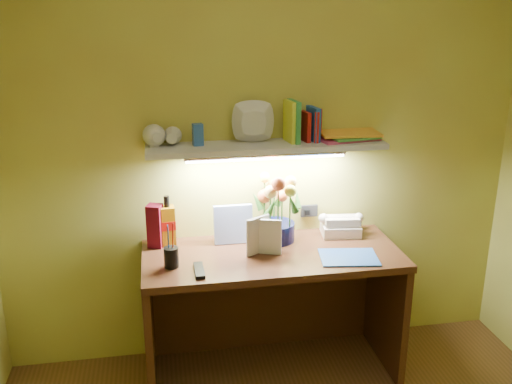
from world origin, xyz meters
TOP-DOWN VIEW (x-y plane):
  - desk at (0.00, 1.20)m, footprint 1.40×0.60m
  - flower_bouquet at (0.05, 1.37)m, footprint 0.31×0.31m
  - telephone at (0.44, 1.38)m, footprint 0.24×0.19m
  - desk_clock at (0.55, 1.45)m, footprint 0.10×0.07m
  - whisky_bottle at (-0.55, 1.41)m, footprint 0.08×0.08m
  - whisky_box at (-0.62, 1.40)m, footprint 0.10×0.10m
  - pen_cup at (-0.55, 1.12)m, footprint 0.10×0.10m
  - art_card at (-0.19, 1.38)m, footprint 0.22×0.04m
  - tv_remote at (-0.41, 1.03)m, footprint 0.05×0.17m
  - blue_folder at (0.38, 1.06)m, footprint 0.33×0.26m
  - desk_book_a at (-0.15, 1.17)m, footprint 0.15×0.09m
  - desk_book_b at (-0.09, 1.21)m, footprint 0.14×0.07m
  - wall_shelf at (0.01, 1.38)m, footprint 1.30×0.32m

SIDE VIEW (x-z plane):
  - desk at x=0.00m, z-range 0.00..0.75m
  - blue_folder at x=0.38m, z-range 0.75..0.76m
  - tv_remote at x=-0.41m, z-range 0.75..0.77m
  - desk_clock at x=0.55m, z-range 0.75..0.84m
  - telephone at x=0.44m, z-range 0.75..0.88m
  - pen_cup at x=-0.55m, z-range 0.75..0.93m
  - desk_book_b at x=-0.09m, z-range 0.75..0.95m
  - desk_book_a at x=-0.15m, z-range 0.75..0.96m
  - art_card at x=-0.19m, z-range 0.75..0.97m
  - whisky_box at x=-0.62m, z-range 0.75..0.99m
  - whisky_bottle at x=-0.55m, z-range 0.75..1.04m
  - flower_bouquet at x=0.05m, z-range 0.75..1.12m
  - wall_shelf at x=0.01m, z-range 1.21..1.46m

